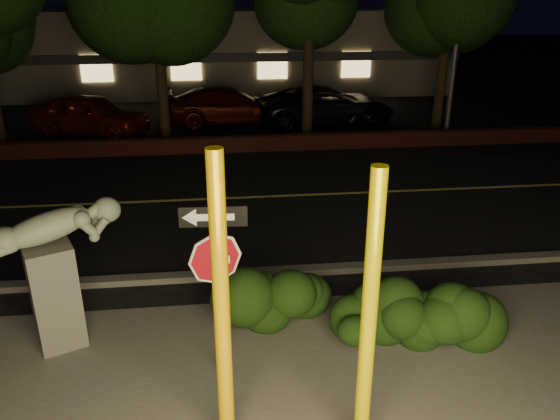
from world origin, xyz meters
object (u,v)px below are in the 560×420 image
object	(u,v)px
yellow_pole_left	(222,312)
parked_car_red	(89,114)
parked_car_dark	(326,106)
signpost	(215,259)
sculpture	(52,263)
parked_car_darkred	(228,106)
yellow_pole_right	(369,322)

from	to	relation	value
yellow_pole_left	parked_car_red	xyz separation A→B (m)	(-4.57, 15.25, -1.07)
parked_car_red	parked_car_dark	world-z (taller)	parked_car_red
signpost	parked_car_red	bearing A→B (deg)	111.13
sculpture	parked_car_darkred	bearing A→B (deg)	54.65
parked_car_darkred	parked_car_dark	xyz separation A→B (m)	(3.80, -0.57, 0.02)
yellow_pole_left	sculpture	bearing A→B (deg)	136.66
signpost	parked_car_darkred	size ratio (longest dim) A/B	0.51
yellow_pole_left	parked_car_dark	bearing A→B (deg)	74.97
parked_car_red	parked_car_dark	xyz separation A→B (m)	(8.82, 0.59, -0.01)
signpost	parked_car_darkred	distance (m)	15.19
sculpture	parked_car_dark	bearing A→B (deg)	39.95
yellow_pole_left	parked_car_dark	xyz separation A→B (m)	(4.25, 15.84, -1.07)
sculpture	parked_car_darkred	size ratio (longest dim) A/B	0.45
signpost	sculpture	bearing A→B (deg)	160.15
yellow_pole_left	parked_car_darkred	xyz separation A→B (m)	(0.45, 16.41, -1.09)
signpost	yellow_pole_right	bearing A→B (deg)	-40.23
parked_car_darkred	yellow_pole_left	bearing A→B (deg)	172.75
sculpture	parked_car_dark	size ratio (longest dim) A/B	0.42
signpost	parked_car_dark	distance (m)	15.24
yellow_pole_left	yellow_pole_right	xyz separation A→B (m)	(1.54, -0.25, -0.08)
parked_car_red	parked_car_darkred	size ratio (longest dim) A/B	0.89
sculpture	signpost	bearing A→B (deg)	-47.10
yellow_pole_right	sculpture	distance (m)	4.68
yellow_pole_left	parked_car_red	world-z (taller)	yellow_pole_left
sculpture	parked_car_dark	xyz separation A→B (m)	(6.65, 13.58, -0.62)
parked_car_darkred	parked_car_red	bearing A→B (deg)	97.32
yellow_pole_left	parked_car_dark	size ratio (longest dim) A/B	0.69
sculpture	parked_car_red	bearing A→B (deg)	75.53
yellow_pole_left	parked_car_dark	world-z (taller)	yellow_pole_left
yellow_pole_right	signpost	size ratio (longest dim) A/B	1.38
sculpture	parked_car_darkred	distance (m)	14.45
signpost	parked_car_red	xyz separation A→B (m)	(-4.51, 13.99, -1.04)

